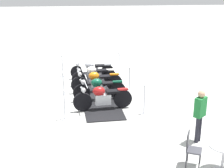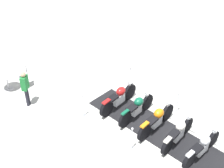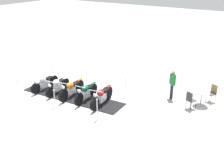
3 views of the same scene
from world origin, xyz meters
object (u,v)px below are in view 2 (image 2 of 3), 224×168
(stanchion_right_mid, at_px, (177,105))
(motorcycle_forest, at_px, (137,107))
(cafe_chair_near_table, at_px, (25,76))
(motorcycle_cream, at_px, (178,132))
(cafe_table, at_px, (7,79))
(motorcycle_maroon, at_px, (119,97))
(stanchion_left_mid, at_px, (132,142))
(stanchion_left_rear, at_px, (83,109))
(motorcycle_copper, at_px, (157,119))
(stanchion_right_rear, at_px, (130,81))
(bystander_person, at_px, (25,86))
(motorcycle_chrome, at_px, (202,146))

(stanchion_right_mid, bearing_deg, motorcycle_forest, 58.52)
(motorcycle_forest, relative_size, cafe_chair_near_table, 2.24)
(motorcycle_cream, bearing_deg, cafe_table, 105.47)
(motorcycle_maroon, xyz_separation_m, stanchion_right_mid, (-1.91, -1.55, -0.16))
(stanchion_left_mid, height_order, stanchion_left_rear, stanchion_left_rear)
(motorcycle_forest, distance_m, motorcycle_maroon, 1.00)
(motorcycle_copper, height_order, stanchion_left_rear, stanchion_left_rear)
(motorcycle_maroon, height_order, cafe_chair_near_table, motorcycle_maroon)
(cafe_chair_near_table, bearing_deg, stanchion_left_rear, 124.66)
(motorcycle_forest, height_order, stanchion_left_rear, stanchion_left_rear)
(stanchion_left_rear, distance_m, stanchion_right_rear, 2.92)
(motorcycle_maroon, bearing_deg, motorcycle_forest, -92.99)
(motorcycle_cream, relative_size, bystander_person, 1.26)
(motorcycle_chrome, xyz_separation_m, stanchion_right_rear, (4.71, -1.13, -0.11))
(bystander_person, bearing_deg, stanchion_right_mid, 1.39)
(stanchion_left_rear, height_order, stanchion_right_rear, stanchion_left_rear)
(stanchion_right_mid, height_order, stanchion_left_mid, stanchion_left_mid)
(stanchion_right_rear, distance_m, bystander_person, 4.70)
(stanchion_right_mid, bearing_deg, stanchion_left_mid, 93.59)
(motorcycle_cream, relative_size, stanchion_right_mid, 2.06)
(motorcycle_copper, relative_size, stanchion_left_rear, 1.96)
(motorcycle_chrome, relative_size, bystander_person, 1.28)
(motorcycle_copper, height_order, motorcycle_forest, motorcycle_copper)
(stanchion_left_rear, bearing_deg, cafe_table, 19.43)
(stanchion_right_mid, height_order, cafe_chair_near_table, stanchion_right_mid)
(motorcycle_forest, xyz_separation_m, cafe_table, (5.41, 2.95, 0.05))
(motorcycle_cream, bearing_deg, stanchion_left_rear, 108.74)
(stanchion_left_mid, height_order, cafe_chair_near_table, stanchion_left_mid)
(stanchion_left_rear, height_order, cafe_chair_near_table, stanchion_left_rear)
(stanchion_left_rear, height_order, bystander_person, bystander_person)
(stanchion_left_mid, height_order, bystander_person, bystander_person)
(motorcycle_cream, distance_m, cafe_chair_near_table, 7.43)
(motorcycle_maroon, bearing_deg, motorcycle_copper, -93.26)
(motorcycle_cream, relative_size, cafe_chair_near_table, 2.19)
(stanchion_right_rear, bearing_deg, stanchion_left_mid, 135.68)
(stanchion_left_mid, bearing_deg, motorcycle_forest, -52.53)
(motorcycle_copper, relative_size, stanchion_left_mid, 2.10)
(stanchion_right_rear, height_order, bystander_person, bystander_person)
(motorcycle_cream, xyz_separation_m, cafe_chair_near_table, (7.06, 2.32, 0.07))
(cafe_table, bearing_deg, motorcycle_chrome, -159.50)
(stanchion_right_rear, bearing_deg, bystander_person, 63.78)
(motorcycle_forest, relative_size, bystander_person, 1.29)
(cafe_chair_near_table, bearing_deg, motorcycle_copper, 135.25)
(stanchion_right_mid, xyz_separation_m, bystander_person, (4.69, 4.34, 0.66))
(bystander_person, bearing_deg, motorcycle_maroon, 3.67)
(motorcycle_cream, bearing_deg, motorcycle_chrome, -93.27)
(stanchion_right_mid, bearing_deg, bystander_person, 42.82)
(motorcycle_maroon, relative_size, bystander_person, 1.34)
(motorcycle_forest, relative_size, motorcycle_maroon, 0.96)
(motorcycle_forest, height_order, motorcycle_maroon, motorcycle_maroon)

